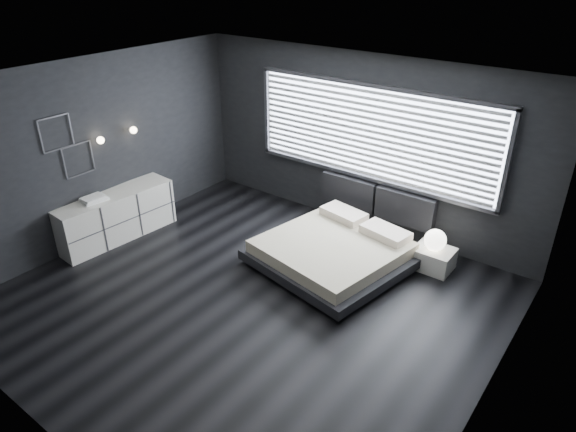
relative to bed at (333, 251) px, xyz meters
The scene contains 12 objects.
room 1.86m from the bed, 106.79° to the right, with size 6.04×6.00×2.80m.
window 1.91m from the bed, 99.55° to the left, with size 4.14×0.09×1.52m.
headboard 1.29m from the bed, 90.30° to the left, with size 1.96×0.16×0.52m.
sconce_near 3.82m from the bed, 157.90° to the right, with size 0.18×0.11×0.11m.
sconce_far 3.65m from the bed, 167.36° to the right, with size 0.18×0.11×0.11m.
wall_art_upper 4.23m from the bed, 150.24° to the right, with size 0.01×0.48×0.48m.
wall_art_lower 3.96m from the bed, 153.52° to the right, with size 0.01×0.48×0.48m.
bed is the anchor object (origin of this frame).
nightstand 1.44m from the bed, 33.42° to the left, with size 0.55×0.45×0.32m, color silver.
orb_lamp 1.44m from the bed, 33.01° to the left, with size 0.31×0.31×0.31m, color white.
dresser 3.48m from the bed, 156.81° to the right, with size 0.67×1.92×0.76m.
book_stack 3.67m from the bed, 152.49° to the right, with size 0.33×0.40×0.07m.
Camera 1 is at (3.70, -4.08, 4.13)m, focal length 32.00 mm.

